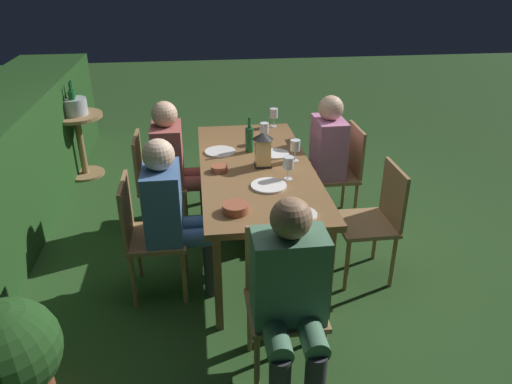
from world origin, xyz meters
The scene contains 26 objects.
ground_plane centered at (0.00, 0.00, 0.00)m, with size 16.00×16.00×0.00m, color #26471E.
dining_table centered at (0.00, 0.00, 0.69)m, with size 1.94×0.84×0.75m.
chair_side_right_a centered at (-0.44, 0.81, 0.49)m, with size 0.42×0.40×0.87m.
person_in_blue centered at (-0.44, 0.62, 0.64)m, with size 0.38×0.47×1.15m.
chair_side_left_a centered at (-0.44, -0.81, 0.49)m, with size 0.42×0.40×0.87m.
chair_side_left_b centered at (0.44, -0.81, 0.49)m, with size 0.42×0.40×0.87m.
person_in_pink centered at (0.44, -0.62, 0.64)m, with size 0.38×0.47×1.15m.
chair_side_right_b centered at (0.44, 0.81, 0.49)m, with size 0.42×0.40×0.87m.
person_in_rust centered at (0.44, 0.62, 0.64)m, with size 0.38×0.47×1.15m.
chair_head_near centered at (-1.22, 0.00, 0.49)m, with size 0.40×0.42×0.87m.
person_in_green centered at (-1.41, 0.00, 0.64)m, with size 0.48×0.38×1.15m.
lantern_centerpiece centered at (-0.01, -0.05, 0.90)m, with size 0.15×0.15×0.27m.
green_bottle_on_table centered at (0.29, 0.02, 0.86)m, with size 0.07×0.07×0.29m.
wine_glass_a centered at (-0.27, -0.20, 0.87)m, with size 0.08×0.08×0.17m.
wine_glass_b centered at (0.50, -0.13, 0.87)m, with size 0.08×0.08×0.17m.
wine_glass_c centered at (0.06, -0.31, 0.87)m, with size 0.08×0.08×0.17m.
wine_glass_d centered at (0.90, -0.28, 0.87)m, with size 0.08×0.08×0.17m.
plate_a centered at (-0.81, -0.17, 0.76)m, with size 0.21×0.21×0.01m, color white.
plate_b centered at (-0.38, -0.04, 0.76)m, with size 0.25×0.25×0.01m, color white.
plate_c centered at (0.30, 0.26, 0.76)m, with size 0.25×0.25×0.01m, color silver.
plate_d centered at (0.20, -0.18, 0.76)m, with size 0.22×0.22×0.01m, color white.
bowl_olives centered at (-0.72, 0.22, 0.78)m, with size 0.17×0.17×0.06m.
bowl_bread centered at (-0.07, 0.28, 0.77)m, with size 0.12×0.12×0.04m.
side_table centered at (1.73, 1.68, 0.46)m, with size 0.54×0.54×0.69m.
ice_bucket centered at (1.73, 1.68, 0.79)m, with size 0.26×0.26×0.34m.
potted_plant_by_hedge centered at (-1.44, 1.41, 0.40)m, with size 0.52×0.52×0.71m.
Camera 1 is at (-3.34, 0.42, 2.19)m, focal length 33.82 mm.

